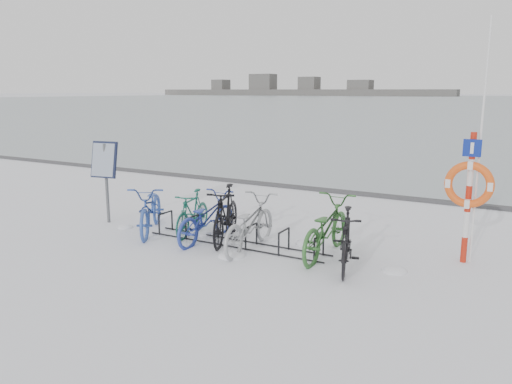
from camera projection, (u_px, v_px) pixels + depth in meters
ground at (236, 244)px, 10.10m from camera, size 900.00×900.00×0.00m
quay_edge at (337, 191)px, 15.14m from camera, size 400.00×0.25×0.10m
bike_rack at (236, 236)px, 10.06m from camera, size 4.00×0.48×0.46m
info_board at (105, 165)px, 11.50m from camera, size 0.67×0.34×1.91m
lifebuoy_station at (469, 185)px, 8.72m from camera, size 0.82×0.23×4.28m
shoreline at (290, 91)px, 290.22m from camera, size 180.00×12.00×9.50m
bike_0 at (151, 207)px, 10.93m from camera, size 1.70×2.20×1.11m
bike_1 at (192, 212)px, 10.77m from camera, size 0.78×1.69×0.98m
bike_2 at (206, 216)px, 10.30m from camera, size 0.68×1.95×1.02m
bike_3 at (226, 213)px, 10.26m from camera, size 1.14×2.03×1.18m
bike_4 at (249, 222)px, 9.73m from camera, size 0.85×2.10×1.08m
bike_5 at (326, 226)px, 9.35m from camera, size 0.76×2.16×1.13m
bike_6 at (346, 238)px, 8.68m from camera, size 0.98×1.86×1.07m
snow_drifts at (262, 246)px, 9.97m from camera, size 6.43×1.94×0.19m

